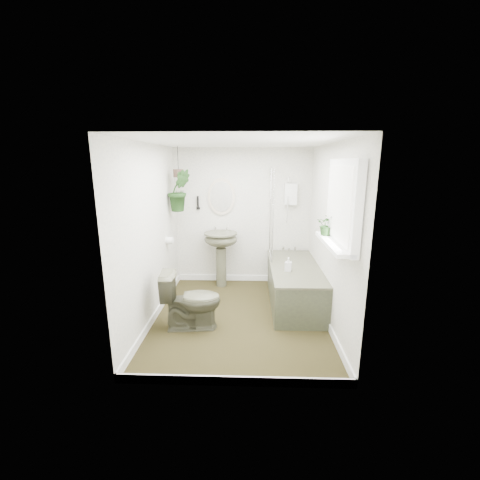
{
  "coord_description": "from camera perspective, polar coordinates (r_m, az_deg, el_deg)",
  "views": [
    {
      "loc": [
        0.14,
        -4.02,
        2.07
      ],
      "look_at": [
        0.0,
        0.15,
        1.05
      ],
      "focal_mm": 24.0,
      "sensor_mm": 36.0,
      "label": 1
    }
  ],
  "objects": [
    {
      "name": "wall_sconce",
      "position": [
        5.5,
        -7.49,
        6.62
      ],
      "size": [
        0.04,
        0.04,
        0.22
      ],
      "primitive_type": "cylinder",
      "color": "black",
      "rests_on": "wall_back"
    },
    {
      "name": "oval_mirror",
      "position": [
        5.44,
        -3.31,
        7.7
      ],
      "size": [
        0.46,
        0.03,
        0.62
      ],
      "primitive_type": "ellipsoid",
      "color": "beige",
      "rests_on": "wall_back"
    },
    {
      "name": "wall_back",
      "position": [
        5.51,
        0.45,
        4.12
      ],
      "size": [
        2.3,
        0.02,
        2.3
      ],
      "primitive_type": "cube",
      "color": "white",
      "rests_on": "ground"
    },
    {
      "name": "ceiling",
      "position": [
        4.03,
        -0.08,
        17.15
      ],
      "size": [
        2.3,
        2.8,
        0.02
      ],
      "primitive_type": "cube",
      "color": "white",
      "rests_on": "ground"
    },
    {
      "name": "toilet_roll_holder",
      "position": [
        5.02,
        -12.43,
        -0.07
      ],
      "size": [
        0.11,
        0.11,
        0.11
      ],
      "primitive_type": "cylinder",
      "rotation": [
        0.0,
        1.57,
        0.0
      ],
      "color": "white",
      "rests_on": "wall_left"
    },
    {
      "name": "bath_screen",
      "position": [
        5.08,
        5.65,
        4.73
      ],
      "size": [
        0.04,
        0.72,
        1.4
      ],
      "primitive_type": null,
      "color": "silver",
      "rests_on": "bathtub"
    },
    {
      "name": "window_blinds",
      "position": [
        3.47,
        17.13,
        6.17
      ],
      "size": [
        0.01,
        0.86,
        0.76
      ],
      "primitive_type": "cube",
      "color": "white",
      "rests_on": "wall_right"
    },
    {
      "name": "bathtub",
      "position": [
        4.9,
        9.62,
        -7.76
      ],
      "size": [
        0.72,
        1.72,
        0.58
      ],
      "primitive_type": null,
      "color": "#4C4D39",
      "rests_on": "floor"
    },
    {
      "name": "sill_plant",
      "position": [
        3.79,
        15.21,
        2.64
      ],
      "size": [
        0.27,
        0.25,
        0.24
      ],
      "primitive_type": "imported",
      "rotation": [
        0.0,
        0.0,
        -0.33
      ],
      "color": "black",
      "rests_on": "window_sill"
    },
    {
      "name": "wall_left",
      "position": [
        4.32,
        -15.62,
        0.94
      ],
      "size": [
        0.02,
        2.8,
        2.3
      ],
      "primitive_type": "cube",
      "color": "white",
      "rests_on": "ground"
    },
    {
      "name": "soap_bottle",
      "position": [
        4.54,
        8.59,
        -4.28
      ],
      "size": [
        0.11,
        0.11,
        0.2
      ],
      "primitive_type": "imported",
      "rotation": [
        0.0,
        0.0,
        -0.26
      ],
      "color": "#332A2C",
      "rests_on": "bathtub"
    },
    {
      "name": "floor",
      "position": [
        4.53,
        -0.07,
        -13.61
      ],
      "size": [
        2.3,
        2.8,
        0.02
      ],
      "primitive_type": "cube",
      "color": "black",
      "rests_on": "ground"
    },
    {
      "name": "skirting",
      "position": [
        4.5,
        -0.07,
        -12.93
      ],
      "size": [
        2.3,
        2.8,
        0.1
      ],
      "primitive_type": "cube",
      "color": "white",
      "rests_on": "floor"
    },
    {
      "name": "pedestal_sink",
      "position": [
        5.42,
        -3.38,
        -3.45
      ],
      "size": [
        0.65,
        0.59,
        0.94
      ],
      "primitive_type": null,
      "rotation": [
        0.0,
        0.0,
        -0.24
      ],
      "color": "#4C4D39",
      "rests_on": "floor"
    },
    {
      "name": "window_sill",
      "position": [
        3.53,
        16.27,
        -0.57
      ],
      "size": [
        0.18,
        1.0,
        0.04
      ],
      "primitive_type": "cube",
      "color": "white",
      "rests_on": "wall_right"
    },
    {
      "name": "hanging_plant",
      "position": [
        5.11,
        -10.74,
        8.65
      ],
      "size": [
        0.44,
        0.41,
        0.64
      ],
      "primitive_type": "imported",
      "rotation": [
        0.0,
        0.0,
        0.43
      ],
      "color": "black",
      "rests_on": "ceiling"
    },
    {
      "name": "shower_box",
      "position": [
        5.42,
        9.0,
        8.07
      ],
      "size": [
        0.2,
        0.1,
        0.35
      ],
      "primitive_type": "cube",
      "color": "white",
      "rests_on": "wall_back"
    },
    {
      "name": "window_recess",
      "position": [
        3.48,
        17.85,
        6.15
      ],
      "size": [
        0.08,
        1.0,
        0.9
      ],
      "primitive_type": "cube",
      "color": "white",
      "rests_on": "wall_right"
    },
    {
      "name": "hanging_pot",
      "position": [
        5.1,
        -10.87,
        11.59
      ],
      "size": [
        0.16,
        0.16,
        0.12
      ],
      "primitive_type": "cylinder",
      "color": "#4A352B",
      "rests_on": "ceiling"
    },
    {
      "name": "wall_front",
      "position": [
        2.77,
        -1.12,
        -5.65
      ],
      "size": [
        2.3,
        0.02,
        2.3
      ],
      "primitive_type": "cube",
      "color": "white",
      "rests_on": "ground"
    },
    {
      "name": "wall_right",
      "position": [
        4.25,
        15.77,
        0.7
      ],
      "size": [
        0.02,
        2.8,
        2.3
      ],
      "primitive_type": "cube",
      "color": "white",
      "rests_on": "ground"
    },
    {
      "name": "toilet",
      "position": [
        4.16,
        -8.65,
        -10.49
      ],
      "size": [
        0.77,
        0.49,
        0.75
      ],
      "primitive_type": "imported",
      "rotation": [
        0.0,
        0.0,
        1.67
      ],
      "color": "#4C4D39",
      "rests_on": "floor"
    }
  ]
}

